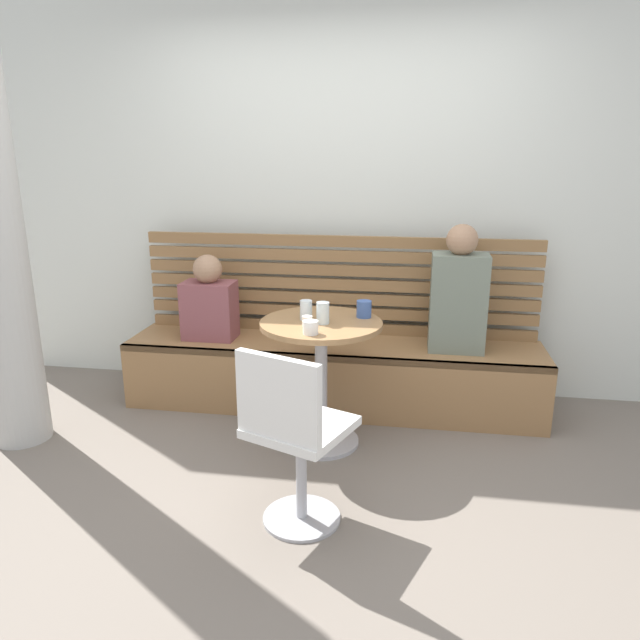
% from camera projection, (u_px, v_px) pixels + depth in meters
% --- Properties ---
extents(ground, '(8.00, 8.00, 0.00)m').
position_uv_depth(ground, '(297.00, 508.00, 2.80)').
color(ground, '#70665B').
extents(back_wall, '(5.20, 0.10, 2.90)m').
position_uv_depth(back_wall, '(342.00, 181.00, 3.95)').
color(back_wall, silver).
rests_on(back_wall, ground).
extents(booth_bench, '(2.70, 0.52, 0.44)m').
position_uv_depth(booth_bench, '(332.00, 375.00, 3.87)').
color(booth_bench, olive).
rests_on(booth_bench, ground).
extents(booth_backrest, '(2.65, 0.04, 0.67)m').
position_uv_depth(booth_backrest, '(338.00, 285.00, 3.95)').
color(booth_backrest, olive).
rests_on(booth_backrest, booth_bench).
extents(cafe_table, '(0.68, 0.68, 0.74)m').
position_uv_depth(cafe_table, '(321.00, 359.00, 3.29)').
color(cafe_table, '#ADADB2').
rests_on(cafe_table, ground).
extents(white_chair, '(0.52, 0.52, 0.85)m').
position_uv_depth(white_chair, '(293.00, 434.00, 2.53)').
color(white_chair, '#ADADB2').
rests_on(white_chair, ground).
extents(person_adult, '(0.34, 0.22, 0.79)m').
position_uv_depth(person_adult, '(459.00, 295.00, 3.59)').
color(person_adult, slate).
rests_on(person_adult, booth_bench).
extents(person_child_left, '(0.34, 0.22, 0.56)m').
position_uv_depth(person_child_left, '(209.00, 302.00, 3.86)').
color(person_child_left, brown).
rests_on(person_child_left, booth_bench).
extents(cup_water_clear, '(0.07, 0.07, 0.11)m').
position_uv_depth(cup_water_clear, '(306.00, 310.00, 3.25)').
color(cup_water_clear, white).
rests_on(cup_water_clear, cafe_table).
extents(cup_glass_tall, '(0.07, 0.07, 0.12)m').
position_uv_depth(cup_glass_tall, '(323.00, 313.00, 3.17)').
color(cup_glass_tall, silver).
rests_on(cup_glass_tall, cafe_table).
extents(cup_ceramic_white, '(0.08, 0.08, 0.07)m').
position_uv_depth(cup_ceramic_white, '(311.00, 327.00, 2.99)').
color(cup_ceramic_white, white).
rests_on(cup_ceramic_white, cafe_table).
extents(cup_espresso_small, '(0.06, 0.06, 0.05)m').
position_uv_depth(cup_espresso_small, '(307.00, 321.00, 3.13)').
color(cup_espresso_small, silver).
rests_on(cup_espresso_small, cafe_table).
extents(cup_mug_blue, '(0.08, 0.08, 0.09)m').
position_uv_depth(cup_mug_blue, '(364.00, 309.00, 3.30)').
color(cup_mug_blue, '#3D5B9E').
rests_on(cup_mug_blue, cafe_table).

